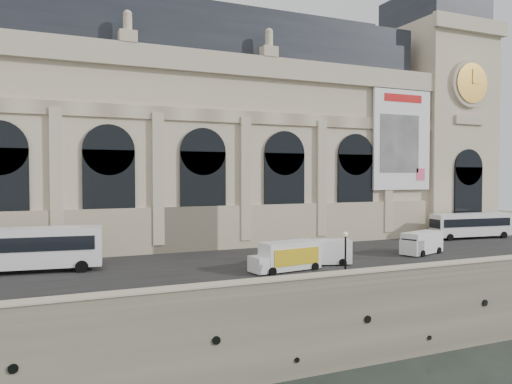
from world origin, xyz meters
TOP-DOWN VIEW (x-y plane):
  - ground at (0.00, 0.00)m, footprint 260.00×260.00m
  - quay at (0.00, 35.00)m, footprint 160.00×70.00m
  - street at (0.00, 14.00)m, footprint 160.00×24.00m
  - parapet at (0.00, 0.60)m, footprint 160.00×1.40m
  - museum at (-5.98, 30.86)m, footprint 69.00×18.70m
  - clock_pavilion at (34.00, 27.93)m, footprint 13.00×14.72m
  - bus_left at (-22.01, 16.28)m, footprint 13.43×4.38m
  - bus_right at (31.66, 18.08)m, footprint 11.56×3.63m
  - van_b at (3.44, 9.49)m, footprint 5.65×3.38m
  - van_c at (16.32, 10.41)m, footprint 5.76×3.61m
  - box_truck at (-0.74, 8.03)m, footprint 6.69×3.02m
  - lamp_right at (1.53, 2.28)m, footprint 0.41×0.41m

SIDE VIEW (x-z plane):
  - ground at x=0.00m, z-range 0.00..0.00m
  - quay at x=0.00m, z-range 0.00..6.00m
  - street at x=0.00m, z-range 6.00..6.06m
  - parapet at x=0.00m, z-range 6.01..7.22m
  - van_b at x=3.44m, z-range 6.03..8.39m
  - van_c at x=16.32m, z-range 6.03..8.43m
  - box_truck at x=-0.74m, z-range 6.01..8.61m
  - bus_right at x=31.66m, z-range 6.20..9.55m
  - lamp_right at x=1.53m, z-range 5.99..9.97m
  - bus_left at x=-22.01m, z-range 6.23..10.12m
  - museum at x=-5.98m, z-range 5.17..34.27m
  - clock_pavilion at x=34.00m, z-range 5.07..41.77m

